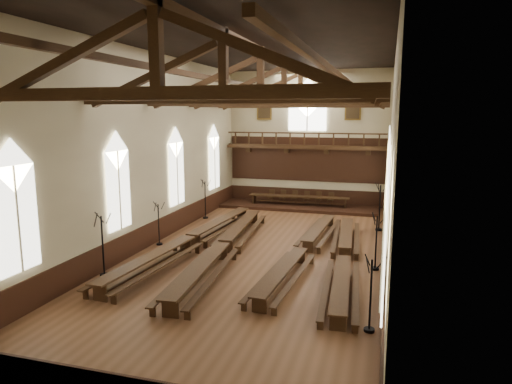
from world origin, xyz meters
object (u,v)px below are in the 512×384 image
(high_table, at_px, (299,197))
(candelabrum_right_mid, at_px, (376,253))
(candelabrum_right_near, at_px, (370,309))
(refectory_row_b, at_px, (223,245))
(refectory_row_d, at_px, (344,255))
(candelabrum_left_near, at_px, (103,257))
(refectory_row_a, at_px, (191,239))
(candelabrum_right_far, at_px, (379,216))
(candelabrum_left_mid, at_px, (159,232))
(refectory_row_c, at_px, (304,248))
(dais, at_px, (298,206))
(candelabrum_left_far, at_px, (205,207))

(high_table, relative_size, candelabrum_right_mid, 2.82)
(candelabrum_right_near, bearing_deg, candelabrum_right_mid, 90.00)
(refectory_row_b, bearing_deg, refectory_row_d, 2.55)
(refectory_row_d, bearing_deg, candelabrum_right_near, -77.33)
(candelabrum_left_near, height_order, candelabrum_right_near, candelabrum_left_near)
(refectory_row_d, distance_m, candelabrum_left_near, 10.60)
(refectory_row_a, height_order, candelabrum_right_far, candelabrum_right_far)
(candelabrum_left_mid, bearing_deg, refectory_row_c, -0.25)
(refectory_row_a, height_order, refectory_row_d, refectory_row_a)
(dais, distance_m, candelabrum_left_near, 17.18)
(candelabrum_left_mid, height_order, candelabrum_left_far, candelabrum_left_far)
(high_table, bearing_deg, refectory_row_a, -105.77)
(candelabrum_left_mid, distance_m, candelabrum_right_mid, 11.13)
(refectory_row_c, bearing_deg, candelabrum_left_near, -147.82)
(refectory_row_a, height_order, candelabrum_left_near, candelabrum_left_near)
(candelabrum_left_near, height_order, candelabrum_left_far, candelabrum_left_near)
(refectory_row_c, xyz_separation_m, candelabrum_right_mid, (3.34, -0.80, 0.30))
(refectory_row_c, height_order, candelabrum_right_far, candelabrum_right_far)
(refectory_row_c, bearing_deg, refectory_row_d, -17.50)
(refectory_row_c, height_order, refectory_row_d, refectory_row_c)
(candelabrum_right_near, bearing_deg, candelabrum_left_far, 129.88)
(candelabrum_left_mid, bearing_deg, dais, 65.16)
(high_table, height_order, candelabrum_left_far, candelabrum_left_far)
(refectory_row_b, height_order, dais, refectory_row_b)
(candelabrum_right_mid, bearing_deg, candelabrum_left_near, -159.83)
(refectory_row_c, height_order, dais, refectory_row_c)
(refectory_row_a, distance_m, candelabrum_left_near, 4.99)
(refectory_row_a, xyz_separation_m, candelabrum_left_mid, (-1.97, 0.34, 0.15))
(high_table, xyz_separation_m, candelabrum_right_far, (5.82, -5.09, 0.08))
(refectory_row_a, height_order, candelabrum_right_near, candelabrum_right_near)
(refectory_row_c, bearing_deg, high_table, 102.19)
(dais, height_order, high_table, high_table)
(high_table, xyz_separation_m, candelabrum_left_far, (-5.28, -5.02, 0.01))
(refectory_row_a, xyz_separation_m, candelabrum_left_near, (-1.97, -4.58, 0.29))
(candelabrum_right_far, bearing_deg, dais, 138.82)
(refectory_row_b, xyz_separation_m, candelabrum_right_far, (7.16, 7.22, 0.32))
(candelabrum_left_near, bearing_deg, candelabrum_left_mid, 90.00)
(refectory_row_b, relative_size, refectory_row_d, 1.06)
(candelabrum_left_mid, xyz_separation_m, candelabrum_left_far, (-0.00, 6.39, 0.09))
(refectory_row_c, bearing_deg, refectory_row_a, -177.00)
(refectory_row_c, relative_size, refectory_row_d, 1.00)
(dais, relative_size, candelabrum_left_near, 4.08)
(high_table, distance_m, candelabrum_left_near, 17.16)
(high_table, distance_m, candelabrum_right_far, 7.73)
(dais, relative_size, candelabrum_left_far, 4.35)
(candelabrum_left_near, distance_m, candelabrum_right_near, 11.28)
(dais, distance_m, candelabrum_left_far, 7.32)
(dais, bearing_deg, refectory_row_b, -96.21)
(candelabrum_left_near, height_order, candelabrum_right_far, candelabrum_right_far)
(refectory_row_b, height_order, candelabrum_left_near, candelabrum_left_near)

